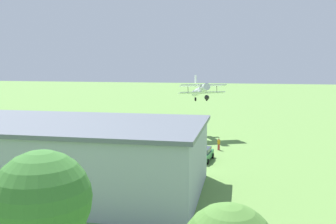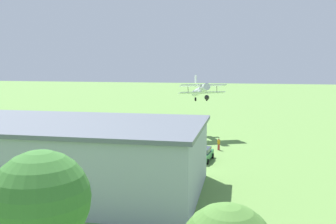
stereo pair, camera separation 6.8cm
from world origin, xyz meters
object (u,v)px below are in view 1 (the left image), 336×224
hangar (55,155)px  car_black (45,143)px  biplane (201,90)px  car_green (203,154)px  car_red (12,140)px  person_walking_on_apron (79,137)px  tree_by_windsock (42,201)px  person_crossing_taxiway (219,144)px

hangar → car_black: hangar is taller
biplane → hangar: bearing=73.1°
car_green → biplane: bearing=-79.3°
biplane → car_red: 29.88m
car_black → person_walking_on_apron: size_ratio=2.64×
car_black → tree_by_windsock: tree_by_windsock is taller
car_green → tree_by_windsock: bearing=86.0°
hangar → car_black: 18.13m
hangar → person_crossing_taxiway: (-12.99, -19.84, -2.40)m
car_red → hangar: bearing=137.5°
car_green → car_red: bearing=-3.5°
car_red → tree_by_windsock: bearing=129.7°
person_crossing_taxiway → tree_by_windsock: size_ratio=0.21×
hangar → person_walking_on_apron: size_ratio=16.66×
person_crossing_taxiway → person_walking_on_apron: bearing=0.6°
biplane → person_crossing_taxiway: biplane is taller
car_green → tree_by_windsock: size_ratio=0.57×
hangar → car_red: size_ratio=6.59×
car_green → hangar: bearing=48.9°
car_black → person_walking_on_apron: bearing=-115.7°
biplane → tree_by_windsock: bearing=91.1°
hangar → car_red: (16.70, -15.31, -2.40)m
car_red → person_crossing_taxiway: (-29.69, -4.53, -0.01)m
car_green → car_red: size_ratio=1.04×
car_green → car_black: (22.49, -0.92, 0.01)m
car_green → car_black: bearing=-2.4°
person_crossing_taxiway → person_walking_on_apron: size_ratio=0.94×
car_black → car_red: bearing=-7.8°
hangar → person_crossing_taxiway: bearing=-123.2°
hangar → biplane: bearing=-106.9°
car_black → biplane: bearing=-143.0°
tree_by_windsock → person_walking_on_apron: bearing=-63.7°
person_walking_on_apron → car_green: bearing=163.1°
biplane → person_crossing_taxiway: 12.28m
person_crossing_taxiway → tree_by_windsock: bearing=84.9°
car_red → tree_by_windsock: tree_by_windsock is taller
car_red → person_crossing_taxiway: 30.03m
car_red → person_walking_on_apron: 9.55m
car_green → person_walking_on_apron: bearing=-16.9°
hangar → car_green: 18.15m
person_walking_on_apron → tree_by_windsock: 40.68m
person_crossing_taxiway → car_red: bearing=8.7°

